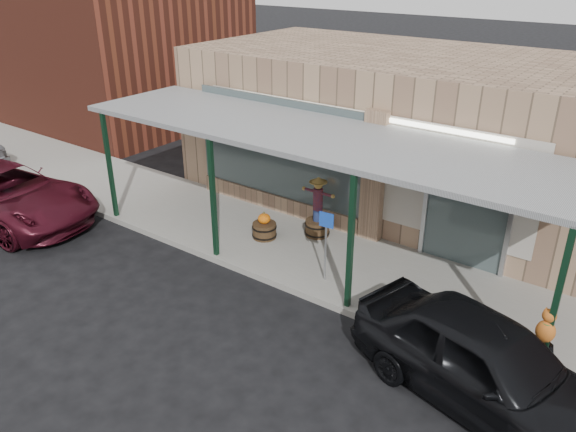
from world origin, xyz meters
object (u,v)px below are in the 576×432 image
Objects in this scene: barrel_scarecrow at (318,216)px; car_maroon at (3,195)px; handicap_sign at (326,237)px; parked_sedan at (486,363)px; barrel_pumpkin at (264,228)px.

barrel_scarecrow is 0.29× the size of car_maroon.
handicap_sign is 4.26m from parked_sedan.
parked_sedan is (6.28, -2.27, 0.38)m from barrel_pumpkin.
handicap_sign is (1.32, -1.69, 0.50)m from barrel_scarecrow.
barrel_scarecrow is at bearing 42.39° from barrel_pumpkin.
handicap_sign is 0.33× the size of parked_sedan.
handicap_sign is at bearing -82.82° from car_maroon.
barrel_scarecrow is 2.25× the size of barrel_pumpkin.
parked_sedan reaches higher than car_maroon.
handicap_sign is 9.07m from car_maroon.
handicap_sign is 0.29× the size of car_maroon.
barrel_pumpkin is at bearing -71.93° from car_maroon.
barrel_pumpkin is 6.69m from parked_sedan.
car_maroon is at bearing -135.29° from barrel_scarecrow.
parked_sedan is 12.76m from car_maroon.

